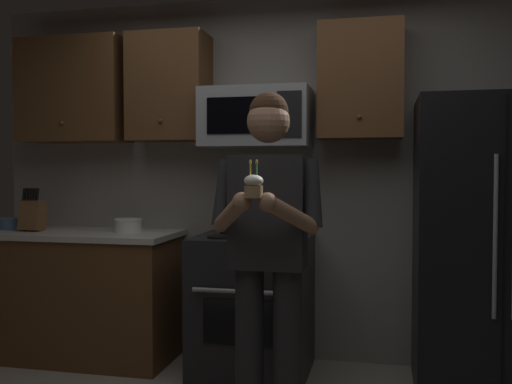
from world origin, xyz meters
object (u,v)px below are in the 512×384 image
(oven_range, at_px, (253,304))
(person, at_px, (268,242))
(bowl_large_white, at_px, (128,225))
(refrigerator, at_px, (492,246))
(bowl_small_colored, at_px, (10,223))
(cupcake, at_px, (254,186))
(microwave, at_px, (256,118))
(knife_block, at_px, (32,215))

(oven_range, bearing_deg, person, -72.11)
(oven_range, bearing_deg, bowl_large_white, 175.93)
(oven_range, xyz_separation_m, refrigerator, (1.50, -0.04, 0.44))
(bowl_small_colored, distance_m, cupcake, 2.51)
(microwave, relative_size, refrigerator, 0.41)
(refrigerator, relative_size, bowl_small_colored, 10.19)
(refrigerator, bearing_deg, cupcake, -136.53)
(oven_range, height_order, knife_block, knife_block)
(microwave, relative_size, bowl_small_colored, 4.19)
(bowl_large_white, distance_m, cupcake, 1.78)
(person, distance_m, cupcake, 0.44)
(oven_range, xyz_separation_m, person, (0.28, -0.87, 0.53))
(knife_block, height_order, bowl_large_white, knife_block)
(oven_range, relative_size, knife_block, 2.91)
(microwave, xyz_separation_m, person, (0.28, -0.99, -0.72))
(person, bearing_deg, bowl_large_white, 142.41)
(refrigerator, height_order, knife_block, refrigerator)
(bowl_large_white, relative_size, person, 0.11)
(microwave, height_order, knife_block, microwave)
(microwave, bearing_deg, cupcake, -77.99)
(bowl_large_white, bearing_deg, bowl_small_colored, -178.84)
(bowl_small_colored, distance_m, person, 2.34)
(refrigerator, distance_m, bowl_large_white, 2.44)
(bowl_small_colored, xyz_separation_m, cupcake, (2.15, -1.24, 0.33))
(cupcake, bearing_deg, refrigerator, 43.47)
(bowl_large_white, distance_m, bowl_small_colored, 0.94)
(microwave, height_order, cupcake, microwave)
(bowl_large_white, height_order, cupcake, cupcake)
(refrigerator, bearing_deg, oven_range, 178.50)
(knife_block, bearing_deg, person, -23.62)
(refrigerator, xyz_separation_m, bowl_large_white, (-2.43, 0.11, 0.07))
(microwave, height_order, refrigerator, microwave)
(refrigerator, distance_m, bowl_small_colored, 3.38)
(oven_range, xyz_separation_m, cupcake, (0.28, -1.20, 0.83))
(knife_block, bearing_deg, cupcake, -31.35)
(bowl_large_white, distance_m, person, 1.53)
(refrigerator, xyz_separation_m, person, (-1.22, -0.83, 0.10))
(refrigerator, bearing_deg, microwave, 173.97)
(bowl_small_colored, bearing_deg, microwave, 2.20)
(microwave, distance_m, bowl_large_white, 1.20)
(refrigerator, bearing_deg, bowl_large_white, 177.51)
(person, bearing_deg, microwave, 105.84)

